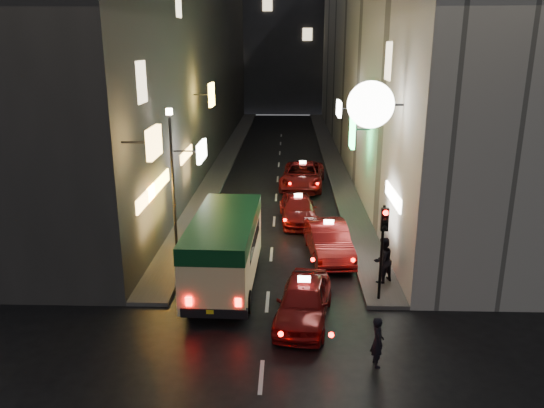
# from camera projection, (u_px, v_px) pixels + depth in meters

# --- Properties ---
(building_left) EXTENTS (7.50, 52.00, 18.00)m
(building_left) POSITION_uv_depth(u_px,v_px,m) (177.00, 42.00, 41.10)
(building_left) COLOR #363331
(building_left) RESTS_ON ground
(building_right) EXTENTS (8.10, 52.00, 18.00)m
(building_right) POSITION_uv_depth(u_px,v_px,m) (384.00, 42.00, 40.64)
(building_right) COLOR #AAA79C
(building_right) RESTS_ON ground
(building_far) EXTENTS (30.00, 10.00, 22.00)m
(building_far) POSITION_uv_depth(u_px,v_px,m) (284.00, 27.00, 70.90)
(building_far) COLOR #34343A
(building_far) RESTS_ON ground
(sidewalk_left) EXTENTS (1.50, 52.00, 0.15)m
(sidewalk_left) POSITION_uv_depth(u_px,v_px,m) (228.00, 156.00, 43.60)
(sidewalk_left) COLOR #4A4745
(sidewalk_left) RESTS_ON ground
(sidewalk_right) EXTENTS (1.50, 52.00, 0.15)m
(sidewalk_right) POSITION_uv_depth(u_px,v_px,m) (331.00, 156.00, 43.35)
(sidewalk_right) COLOR #4A4745
(sidewalk_right) RESTS_ON ground
(minibus) EXTENTS (2.43, 6.50, 2.77)m
(minibus) POSITION_uv_depth(u_px,v_px,m) (225.00, 243.00, 19.85)
(minibus) COLOR #F5DE99
(minibus) RESTS_ON ground
(taxi_near) EXTENTS (2.88, 5.45, 1.82)m
(taxi_near) POSITION_uv_depth(u_px,v_px,m) (304.00, 298.00, 17.61)
(taxi_near) COLOR maroon
(taxi_near) RESTS_ON ground
(taxi_second) EXTENTS (2.86, 5.75, 1.93)m
(taxi_second) POSITION_uv_depth(u_px,v_px,m) (328.00, 238.00, 22.90)
(taxi_second) COLOR maroon
(taxi_second) RESTS_ON ground
(taxi_third) EXTENTS (2.28, 4.92, 1.70)m
(taxi_third) POSITION_uv_depth(u_px,v_px,m) (298.00, 207.00, 27.56)
(taxi_third) COLOR maroon
(taxi_third) RESTS_ON ground
(taxi_far) EXTENTS (2.94, 6.02, 2.02)m
(taxi_far) POSITION_uv_depth(u_px,v_px,m) (302.00, 174.00, 33.98)
(taxi_far) COLOR maroon
(taxi_far) RESTS_ON ground
(pedestrian_crossing) EXTENTS (0.44, 0.62, 1.73)m
(pedestrian_crossing) POSITION_uv_depth(u_px,v_px,m) (378.00, 338.00, 15.11)
(pedestrian_crossing) COLOR black
(pedestrian_crossing) RESTS_ON ground
(pedestrian_sidewalk) EXTENTS (0.90, 0.85, 2.03)m
(pedestrian_sidewalk) POSITION_uv_depth(u_px,v_px,m) (383.00, 257.00, 20.09)
(pedestrian_sidewalk) COLOR black
(pedestrian_sidewalk) RESTS_ON sidewalk_right
(traffic_light) EXTENTS (0.26, 0.43, 3.50)m
(traffic_light) POSITION_uv_depth(u_px,v_px,m) (384.00, 233.00, 18.18)
(traffic_light) COLOR black
(traffic_light) RESTS_ON sidewalk_right
(lamp_post) EXTENTS (0.28, 0.28, 6.22)m
(lamp_post) POSITION_uv_depth(u_px,v_px,m) (172.00, 172.00, 22.45)
(lamp_post) COLOR black
(lamp_post) RESTS_ON sidewalk_left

